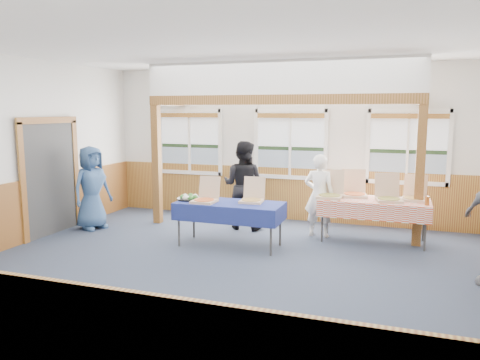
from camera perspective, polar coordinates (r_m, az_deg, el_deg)
name	(u,v)px	position (r m, az deg, el deg)	size (l,w,h in m)	color
floor	(234,272)	(6.84, -0.71, -11.13)	(8.00, 8.00, 0.00)	#2B3546
ceiling	(234,42)	(6.51, -0.77, 16.46)	(8.00, 8.00, 0.00)	white
wall_back	(291,144)	(9.83, 6.22, 4.38)	(8.00, 8.00, 0.00)	silver
wall_front	(61,213)	(3.44, -20.97, -3.81)	(8.00, 8.00, 0.00)	silver
wall_left	(8,153)	(8.69, -26.43, 3.00)	(8.00, 8.00, 0.00)	silver
wainscot_back	(290,194)	(9.94, 6.09, -1.68)	(7.98, 0.05, 1.10)	brown
wainscot_front	(72,354)	(3.81, -19.83, -19.35)	(7.98, 0.05, 1.10)	brown
wainscot_left	(14,214)	(8.82, -25.87, -3.80)	(0.05, 6.98, 1.10)	brown
cased_opening	(50,178)	(9.37, -22.13, 0.21)	(0.06, 1.30, 2.10)	#363636
window_left	(190,138)	(10.54, -6.15, 5.08)	(1.56, 0.10, 1.46)	white
window_mid	(290,140)	(9.79, 6.17, 4.82)	(1.56, 0.10, 1.46)	white
window_right	(408,143)	(9.54, 19.79, 4.28)	(1.56, 0.10, 1.46)	white
post_left	(157,165)	(9.65, -10.11, 1.83)	(0.15, 0.15, 2.40)	brown
post_right	(420,176)	(8.44, 21.05, 0.45)	(0.15, 0.15, 2.40)	brown
cross_beam	(277,100)	(8.65, 4.51, 9.74)	(5.15, 0.18, 0.18)	brown
table_left	(230,206)	(7.91, -1.28, -3.17)	(1.86, 0.96, 0.76)	#363636
table_right	(374,203)	(8.51, 16.01, -2.66)	(2.03, 1.45, 0.76)	#363636
pizza_box_a	(205,198)	(7.94, -4.26, -2.25)	(0.38, 0.47, 0.42)	#D9B391
pizza_box_b	(252,198)	(7.93, 1.48, -2.24)	(0.41, 0.48, 0.41)	#D9B391
pizza_box_c	(330,194)	(8.46, 10.93, -1.68)	(0.43, 0.53, 0.47)	#D9B391
pizza_box_d	(354,193)	(8.70, 13.76, -1.49)	(0.51, 0.59, 0.46)	#D9B391
pizza_box_e	(389,197)	(8.40, 17.66, -2.01)	(0.51, 0.58, 0.46)	#D9B391
pizza_box_f	(414,197)	(8.62, 20.45, -1.90)	(0.44, 0.52, 0.43)	#D9B391
veggie_tray	(189,198)	(8.18, -6.21, -2.18)	(0.42, 0.42, 0.09)	black
drink_glass	(427,201)	(8.24, 21.86, -2.37)	(0.07, 0.07, 0.15)	#A5501B
woman_white	(319,196)	(8.64, 9.63, -1.88)	(0.55, 0.36, 1.52)	white
woman_black	(243,185)	(9.07, 0.39, -0.63)	(0.83, 0.65, 1.72)	black
man_blue	(92,188)	(9.51, -17.62, -0.91)	(0.79, 0.52, 1.62)	#345482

